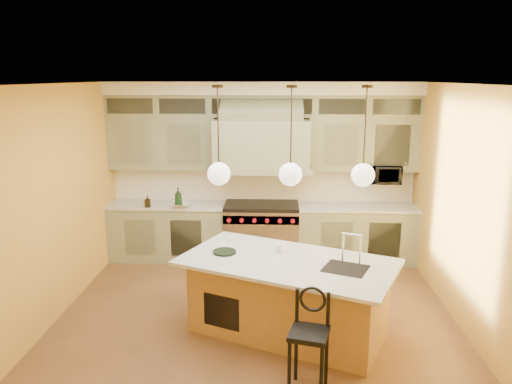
{
  "coord_description": "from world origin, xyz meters",
  "views": [
    {
      "loc": [
        0.26,
        -5.71,
        2.99
      ],
      "look_at": [
        -0.03,
        0.7,
        1.49
      ],
      "focal_mm": 35.0,
      "sensor_mm": 36.0,
      "label": 1
    }
  ],
  "objects_px": {
    "counter_stool": "(309,335)",
    "range": "(261,232)",
    "kitchen_island": "(289,295)",
    "microwave": "(383,174)"
  },
  "relations": [
    {
      "from": "range",
      "to": "counter_stool",
      "type": "relative_size",
      "value": 1.17
    },
    {
      "from": "kitchen_island",
      "to": "microwave",
      "type": "distance_m",
      "value": 3.1
    },
    {
      "from": "kitchen_island",
      "to": "counter_stool",
      "type": "relative_size",
      "value": 2.66
    },
    {
      "from": "range",
      "to": "counter_stool",
      "type": "bearing_deg",
      "value": -80.7
    },
    {
      "from": "range",
      "to": "counter_stool",
      "type": "height_order",
      "value": "counter_stool"
    },
    {
      "from": "kitchen_island",
      "to": "microwave",
      "type": "height_order",
      "value": "microwave"
    },
    {
      "from": "counter_stool",
      "to": "range",
      "type": "bearing_deg",
      "value": 113.33
    },
    {
      "from": "counter_stool",
      "to": "microwave",
      "type": "relative_size",
      "value": 1.89
    },
    {
      "from": "range",
      "to": "kitchen_island",
      "type": "distance_m",
      "value": 2.43
    },
    {
      "from": "range",
      "to": "kitchen_island",
      "type": "height_order",
      "value": "kitchen_island"
    }
  ]
}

